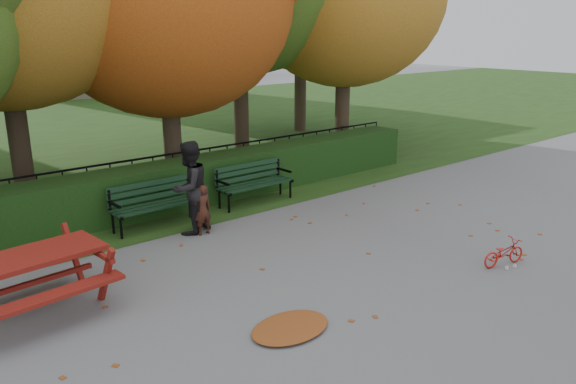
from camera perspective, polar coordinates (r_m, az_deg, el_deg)
ground at (r=9.35m, az=4.67°, el=-7.52°), size 90.00×90.00×0.00m
grass_strip at (r=21.27m, az=-22.87°, el=4.84°), size 90.00×90.00×0.00m
hedge at (r=12.59m, az=-9.77°, el=1.02°), size 13.00×0.90×1.00m
iron_fence at (r=13.26m, az=-11.53°, el=1.87°), size 14.00×0.04×1.02m
bench_left at (r=11.32m, az=-13.38°, el=-0.82°), size 1.80×0.57×0.88m
bench_right at (r=12.52m, az=-3.57°, el=1.24°), size 1.80×0.57×0.88m
picnic_table at (r=8.36m, az=-25.03°, el=-7.09°), size 2.14×1.78×0.98m
leaf_pile at (r=7.49m, az=0.23°, el=-13.57°), size 1.16×0.84×0.08m
leaf_scatter at (r=9.54m, az=3.40°, el=-6.94°), size 9.00×5.70×0.01m
child at (r=10.67m, az=-8.68°, el=-1.80°), size 0.36×0.24×0.97m
adult at (r=10.69m, az=-9.96°, el=0.42°), size 1.04×0.93×1.77m
bicycle at (r=9.93m, az=21.07°, el=-5.77°), size 0.89×0.48×0.44m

